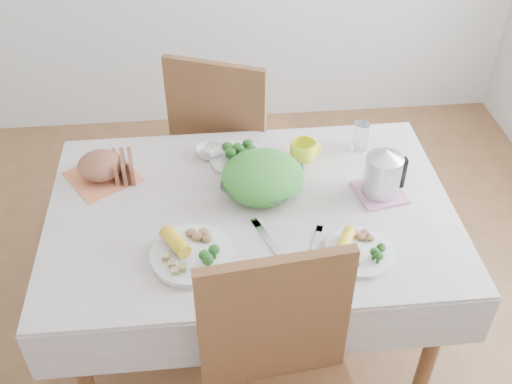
{
  "coord_description": "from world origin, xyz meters",
  "views": [
    {
      "loc": [
        -0.14,
        -1.65,
        2.24
      ],
      "look_at": [
        0.02,
        0.02,
        0.82
      ],
      "focal_mm": 42.0,
      "sensor_mm": 36.0,
      "label": 1
    }
  ],
  "objects": [
    {
      "name": "glass_tumbler",
      "position": [
        0.49,
        0.33,
        0.83
      ],
      "size": [
        0.08,
        0.08,
        0.12
      ],
      "primitive_type": "cylinder",
      "rotation": [
        0.0,
        0.0,
        -0.38
      ],
      "color": "white",
      "rests_on": "tablecloth"
    },
    {
      "name": "salad_bowl",
      "position": [
        0.05,
        0.1,
        0.8
      ],
      "size": [
        0.39,
        0.39,
        0.07
      ],
      "primitive_type": "imported",
      "rotation": [
        0.0,
        0.0,
        -0.42
      ],
      "color": "white",
      "rests_on": "tablecloth"
    },
    {
      "name": "fork_left",
      "position": [
        0.04,
        -0.17,
        0.76
      ],
      "size": [
        0.1,
        0.21,
        0.0
      ],
      "primitive_type": "cube",
      "rotation": [
        0.0,
        0.0,
        0.37
      ],
      "color": "silver",
      "rests_on": "tablecloth"
    },
    {
      "name": "napkin",
      "position": [
        -0.57,
        0.24,
        0.76
      ],
      "size": [
        0.33,
        0.33,
        0.0
      ],
      "primitive_type": "cube",
      "rotation": [
        0.0,
        0.0,
        0.57
      ],
      "color": "#E1784A",
      "rests_on": "tablecloth"
    },
    {
      "name": "dining_table",
      "position": [
        0.0,
        0.0,
        0.38
      ],
      "size": [
        1.4,
        0.9,
        0.75
      ],
      "primitive_type": "cube",
      "color": "brown",
      "rests_on": "floor"
    },
    {
      "name": "dinner_plate_left",
      "position": [
        -0.22,
        -0.23,
        0.77
      ],
      "size": [
        0.33,
        0.33,
        0.02
      ],
      "primitive_type": "cylinder",
      "rotation": [
        0.0,
        0.0,
        0.18
      ],
      "color": "white",
      "rests_on": "tablecloth"
    },
    {
      "name": "chair_far",
      "position": [
        -0.02,
        0.78,
        0.47
      ],
      "size": [
        0.62,
        0.62,
        1.05
      ],
      "primitive_type": "cube",
      "rotation": [
        0.0,
        0.0,
        2.76
      ],
      "color": "brown",
      "rests_on": "floor"
    },
    {
      "name": "electric_kettle",
      "position": [
        0.49,
        0.03,
        0.88
      ],
      "size": [
        0.14,
        0.14,
        0.19
      ],
      "primitive_type": "cylinder",
      "rotation": [
        0.0,
        0.0,
        0.0
      ],
      "color": "#B2B5BA",
      "rests_on": "pink_tray"
    },
    {
      "name": "broccoli_plate",
      "position": [
        -0.03,
        0.29,
        0.77
      ],
      "size": [
        0.3,
        0.3,
        0.02
      ],
      "primitive_type": "cylinder",
      "rotation": [
        0.0,
        0.0,
        -0.35
      ],
      "color": "beige",
      "rests_on": "tablecloth"
    },
    {
      "name": "bread_loaf",
      "position": [
        -0.57,
        0.24,
        0.82
      ],
      "size": [
        0.22,
        0.21,
        0.11
      ],
      "primitive_type": "ellipsoid",
      "rotation": [
        0.0,
        0.0,
        0.33
      ],
      "color": "brown",
      "rests_on": "napkin"
    },
    {
      "name": "pink_tray",
      "position": [
        0.49,
        0.03,
        0.77
      ],
      "size": [
        0.2,
        0.2,
        0.01
      ],
      "primitive_type": "cube",
      "rotation": [
        0.0,
        0.0,
        0.17
      ],
      "color": "#CE7E9D",
      "rests_on": "tablecloth"
    },
    {
      "name": "fruit_bowl",
      "position": [
        -0.14,
        0.34,
        0.78
      ],
      "size": [
        0.14,
        0.14,
        0.04
      ],
      "primitive_type": "imported",
      "rotation": [
        0.0,
        0.0,
        -0.27
      ],
      "color": "white",
      "rests_on": "tablecloth"
    },
    {
      "name": "tablecloth",
      "position": [
        0.0,
        0.0,
        0.76
      ],
      "size": [
        1.5,
        1.0,
        0.01
      ],
      "primitive_type": "cube",
      "color": "beige",
      "rests_on": "dining_table"
    },
    {
      "name": "floor",
      "position": [
        0.0,
        0.0,
        0.0
      ],
      "size": [
        3.6,
        3.6,
        0.0
      ],
      "primitive_type": "plane",
      "color": "brown",
      "rests_on": "ground"
    },
    {
      "name": "fork_right",
      "position": [
        0.2,
        -0.22,
        0.76
      ],
      "size": [
        0.09,
        0.19,
        0.0
      ],
      "primitive_type": "cube",
      "rotation": [
        0.0,
        0.0,
        -0.36
      ],
      "color": "silver",
      "rests_on": "tablecloth"
    },
    {
      "name": "yellow_mug",
      "position": [
        0.24,
        0.27,
        0.81
      ],
      "size": [
        0.15,
        0.15,
        0.09
      ],
      "primitive_type": "imported",
      "rotation": [
        0.0,
        0.0,
        0.39
      ],
      "color": "#FAFF28",
      "rests_on": "tablecloth"
    },
    {
      "name": "dinner_plate_right",
      "position": [
        0.34,
        -0.27,
        0.77
      ],
      "size": [
        0.34,
        0.34,
        0.02
      ],
      "primitive_type": "cylinder",
      "rotation": [
        0.0,
        0.0,
        -0.84
      ],
      "color": "white",
      "rests_on": "tablecloth"
    }
  ]
}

